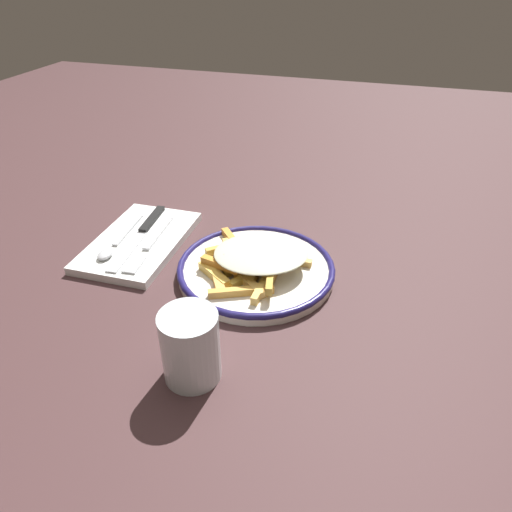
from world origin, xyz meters
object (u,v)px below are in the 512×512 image
Objects in this scene: napkin at (139,241)px; knife at (143,231)px; spoon at (115,244)px; fries_heap at (255,260)px; water_glass at (190,346)px; fork at (151,243)px; plate at (256,269)px.

knife is at bearing -84.74° from napkin.
knife is 1.38× the size of spoon.
fries_heap is 2.02× the size of water_glass.
plate is at bearing 176.12° from fork.
spoon is (0.24, 0.01, 0.01)m from plate.
water_glass is at bearing 137.85° from spoon.
napkin is 1.07× the size of knife.
fork is at bearing 134.72° from knife.
fries_heap is at bearing -179.04° from spoon.
fries_heap reaches higher than fork.
water_glass reaches higher than fork.
water_glass is (0.01, 0.21, 0.01)m from fries_heap.
fork is at bearing -157.29° from spoon.
spoon is at bearing 0.96° from fries_heap.
water_glass is at bearing 130.09° from napkin.
plate is at bearing 173.44° from napkin.
spoon is at bearing 2.36° from plate.
fries_heap is 0.22m from napkin.
water_glass is at bearing 86.56° from plate.
fork is 0.06m from spoon.
fork reaches higher than napkin.
napkin is at bearing -125.79° from spoon.
fries_heap is 0.87× the size of knife.
plate is 1.09× the size of napkin.
knife is (0.03, -0.03, 0.00)m from fork.
knife reaches higher than fork.
fries_heap reaches higher than knife.
plate and fork have the same top height.
napkin is 1.47× the size of spoon.
fries_heap is at bearing 167.17° from knife.
plate is 1.38× the size of fork.
knife is 0.33m from water_glass.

